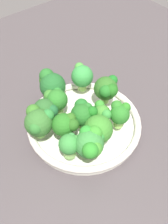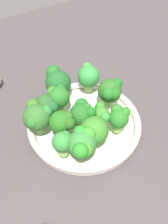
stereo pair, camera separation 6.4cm
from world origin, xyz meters
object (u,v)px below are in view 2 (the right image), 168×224
Objects in this scene: broccoli_floret_10 at (101,115)px; broccoli_floret_11 at (110,91)px; bowl at (84,124)px; broccoli_floret_4 at (82,113)px; broccoli_floret_9 at (119,117)px; broccoli_floret_1 at (64,142)px; broccoli_floret_3 at (57,81)px; broccoli_floret_2 at (59,97)px; broccoli_floret_8 at (89,76)px; broccoli_floret_7 at (46,106)px; broccoli_floret_12 at (93,132)px; broccoli_floret_5 at (82,145)px; broccoli_floret_6 at (37,116)px; broccoli_floret_0 at (62,122)px.

broccoli_floret_11 is at bearing 39.93° from broccoli_floret_10.
broccoli_floret_11 is at bearing 8.65° from bowl.
broccoli_floret_9 is at bearing -35.00° from broccoli_floret_4.
broccoli_floret_1 is 0.79× the size of broccoli_floret_3.
broccoli_floret_8 is at bearing 15.12° from broccoli_floret_2.
broccoli_floret_7 is 16.09cm from broccoli_floret_11.
broccoli_floret_10 is at bearing -106.93° from broccoli_floret_8.
broccoli_floret_4 is at bearing 145.00° from broccoli_floret_9.
broccoli_floret_2 is at bearing 97.50° from broccoli_floret_12.
broccoli_floret_8 is 18.42cm from broccoli_floret_12.
broccoli_floret_2 is 11.67cm from broccoli_floret_10.
broccoli_floret_5 is 11.63cm from broccoli_floret_9.
broccoli_floret_8 is at bearing -18.04° from broccoli_floret_3.
broccoli_floret_12 is (-7.51, -1.01, 0.25)cm from broccoli_floret_9.
broccoli_floret_11 reaches higher than broccoli_floret_8.
broccoli_floret_10 is at bearing 34.58° from broccoli_floret_5.
broccoli_floret_5 reaches higher than broccoli_floret_1.
broccoli_floret_4 is 0.95× the size of broccoli_floret_8.
broccoli_floret_7 is (-5.91, -6.51, -0.40)cm from broccoli_floret_3.
broccoli_floret_11 is (15.50, -4.16, 1.12)cm from broccoli_floret_7.
broccoli_floret_8 is at bearing 20.81° from broccoli_floret_6.
broccoli_floret_12 is at bearing -103.72° from bowl.
broccoli_floret_7 is 13.34cm from broccoli_floret_10.
broccoli_floret_6 is 14.95cm from broccoli_floret_10.
broccoli_floret_2 is 1.05× the size of broccoli_floret_9.
broccoli_floret_6 reaches higher than broccoli_floret_8.
broccoli_floret_6 reaches higher than broccoli_floret_7.
broccoli_floret_8 is at bearing 73.07° from broccoli_floret_10.
broccoli_floret_12 is at bearing -65.92° from broccoli_floret_7.
broccoli_floret_4 is at bearing 1.82° from broccoli_floret_0.
broccoli_floret_6 is at bearing 166.33° from bowl.
broccoli_floret_12 reaches higher than broccoli_floret_9.
broccoli_floret_3 reaches higher than bowl.
broccoli_floret_12 is at bearing -139.82° from broccoli_floret_11.
broccoli_floret_11 reaches higher than broccoli_floret_5.
broccoli_floret_8 is 1.00× the size of broccoli_floret_12.
broccoli_floret_9 is at bearing -108.05° from broccoli_floret_11.
bowl is 10.11cm from broccoli_floret_9.
broccoli_floret_0 is 14.84cm from broccoli_floret_11.
broccoli_floret_6 is (-2.44, 8.63, 1.15)cm from broccoli_floret_1.
broccoli_floret_6 is 1.03× the size of broccoli_floret_11.
broccoli_floret_8 is (6.64, 9.29, 6.03)cm from bowl.
broccoli_floret_1 is 14.19cm from broccoli_floret_9.
broccoli_floret_2 is at bearing 106.64° from broccoli_floret_4.
broccoli_floret_10 is 6.07cm from broccoli_floret_12.
broccoli_floret_0 is 0.88× the size of broccoli_floret_3.
broccoli_floret_2 is at bearing 68.73° from broccoli_floret_1.
broccoli_floret_11 is at bearing -79.26° from broccoli_floret_8.
broccoli_floret_9 is at bearing -0.47° from broccoli_floret_1.
broccoli_floret_0 is at bearing -140.79° from broccoli_floret_8.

